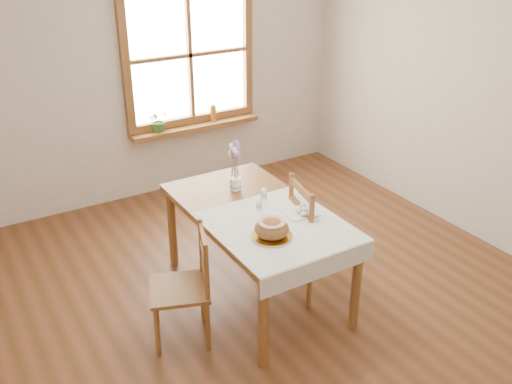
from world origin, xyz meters
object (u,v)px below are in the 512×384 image
chair_left (179,287)px  flower_vase (235,185)px  dining_table (256,220)px  bread_plate (272,236)px  chair_right (324,236)px

chair_left → flower_vase: 1.03m
dining_table → bread_plate: size_ratio=5.76×
flower_vase → bread_plate: bearing=-101.4°
chair_right → bread_plate: 0.70m
chair_left → chair_right: 1.22m
flower_vase → dining_table: bearing=-95.0°
chair_right → bread_plate: size_ratio=3.51×
bread_plate → dining_table: bearing=73.1°
dining_table → bread_plate: 0.45m
dining_table → chair_right: (0.48, -0.23, -0.18)m
chair_left → chair_right: chair_right is taller
bread_plate → flower_vase: size_ratio=2.74×
chair_left → flower_vase: bearing=146.5°
chair_left → flower_vase: (0.77, 0.57, 0.37)m
chair_right → chair_left: bearing=100.5°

